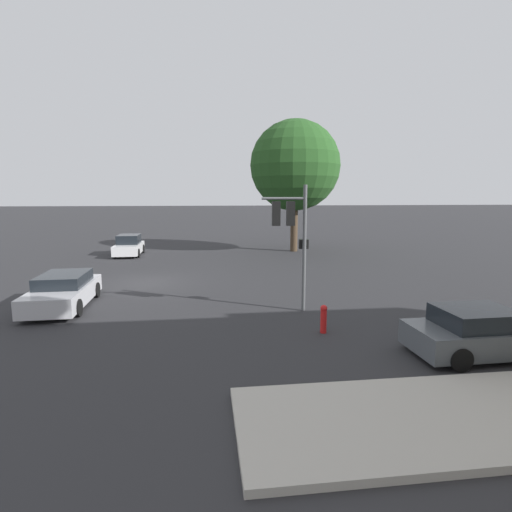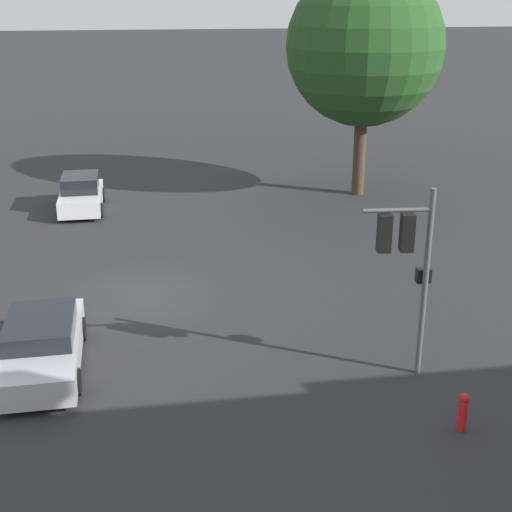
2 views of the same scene
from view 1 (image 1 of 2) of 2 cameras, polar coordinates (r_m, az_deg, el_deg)
name	(u,v)px [view 1 (image 1 of 2)]	position (r m, az deg, el deg)	size (l,w,h in m)	color
ground_plane	(145,283)	(21.02, -15.63, -3.68)	(300.00, 300.00, 0.00)	#28282B
street_tree	(295,166)	(31.50, 5.58, 12.71)	(6.90, 6.90, 10.09)	#423323
traffic_signal	(291,225)	(14.94, 4.99, 4.40)	(0.53, 1.80, 4.76)	#515456
crossing_car_0	(64,291)	(17.53, -25.79, -4.54)	(4.60, 2.09, 1.31)	#B7B7BC
crossing_car_1	(129,246)	(30.74, -17.70, 1.39)	(3.88, 1.86, 1.51)	silver
parked_car_0	(479,333)	(12.73, 29.25, -9.58)	(2.01, 3.86, 1.33)	#4C5156
fire_hydrant	(324,318)	(13.10, 9.63, -8.73)	(0.22, 0.22, 0.92)	red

